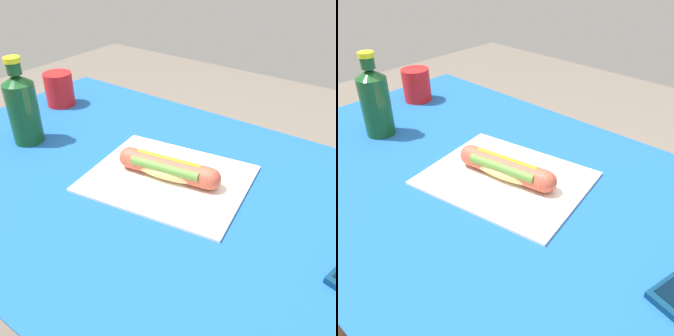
# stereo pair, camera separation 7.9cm
# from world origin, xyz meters

# --- Properties ---
(dining_table) EXTENTS (1.23, 0.78, 0.78)m
(dining_table) POSITION_xyz_m (0.00, 0.00, 0.63)
(dining_table) COLOR brown
(dining_table) RESTS_ON ground
(paper_wrapper) EXTENTS (0.38, 0.32, 0.01)m
(paper_wrapper) POSITION_xyz_m (-0.03, -0.03, 0.78)
(paper_wrapper) COLOR silver
(paper_wrapper) RESTS_ON dining_table
(hot_dog) EXTENTS (0.24, 0.09, 0.05)m
(hot_dog) POSITION_xyz_m (-0.03, -0.03, 0.81)
(hot_dog) COLOR #E5BC75
(hot_dog) RESTS_ON paper_wrapper
(soda_bottle) EXTENTS (0.07, 0.07, 0.22)m
(soda_bottle) POSITION_xyz_m (0.37, 0.04, 0.87)
(soda_bottle) COLOR #14471E
(soda_bottle) RESTS_ON dining_table
(drinking_cup) EXTENTS (0.09, 0.09, 0.10)m
(drinking_cup) POSITION_xyz_m (0.49, -0.17, 0.83)
(drinking_cup) COLOR red
(drinking_cup) RESTS_ON dining_table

